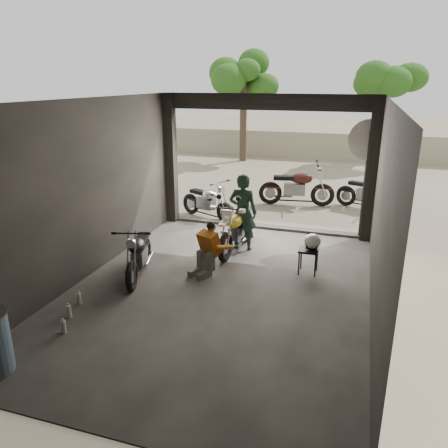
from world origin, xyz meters
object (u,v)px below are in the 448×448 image
Objects in this scene: sign_post at (368,159)px; rider at (243,212)px; main_bike at (236,226)px; helmet at (312,241)px; left_bike at (139,251)px; outside_bike_a at (207,199)px; outside_bike_b at (297,184)px; stool at (309,253)px; mechanic at (206,251)px; outside_bike_c at (369,190)px.

rider is at bearing -154.54° from sign_post.
helmet is at bearing -17.41° from main_bike.
left_bike is 3.74m from outside_bike_a.
left_bike is at bearing -155.75° from outside_bike_a.
outside_bike_b is at bearing 88.17° from helmet.
main_bike is 1.79m from helmet.
left_bike is 6.06m from outside_bike_b.
outside_bike_a is 4.03m from helmet.
outside_bike_a is 2.38m from rider.
rider is at bearing 36.53° from left_bike.
left_bike is at bearing -160.55° from stool.
sign_post reaches higher than main_bike.
helmet is (1.56, -0.80, -0.19)m from rider.
mechanic is 1.92m from stool.
main_bike is at bearing 143.97° from helmet.
main_bike is at bearing 36.44° from left_bike.
outside_bike_b is at bearing 101.41° from stool.
mechanic is at bearing -138.79° from sign_post.
sign_post is at bearing 68.77° from stool.
stool is at bearing -162.45° from helmet.
outside_bike_b is 3.76× the size of stool.
main_bike is 4.01m from outside_bike_b.
mechanic is at bearing -174.51° from helmet.
main_bike is at bearing 156.26° from stool.
mechanic is 4.23m from sign_post.
helmet is at bearing 154.04° from rider.
rider is at bearing 168.55° from outside_bike_c.
outside_bike_c is at bearing -93.79° from outside_bike_b.
mechanic is (1.16, -3.32, -0.04)m from outside_bike_a.
rider is at bearing -117.41° from outside_bike_a.
left_bike is 1.23m from mechanic.
left_bike is 3.22m from helmet.
outside_bike_b reaches higher than main_bike.
main_bike is 0.32m from rider.
outside_bike_c is 0.99× the size of rider.
outside_bike_c is at bearing 80.40° from sign_post.
outside_bike_c is at bearing 64.28° from helmet.
rider is 1.77m from helmet.
outside_bike_b is 1.93× the size of mechanic.
sign_post is at bearing -71.25° from outside_bike_a.
helmet is (3.02, 1.08, 0.14)m from left_bike.
outside_bike_a is at bearing -50.34° from rider.
outside_bike_c is (4.02, 5.88, 0.05)m from left_bike.
main_bike is 3.32× the size of stool.
left_bike is 0.91× the size of outside_bike_c.
left_bike is at bearing 166.82° from outside_bike_c.
outside_bike_a is at bearing 124.74° from helmet.
outside_bike_c is 5.14× the size of helmet.
sign_post is (-0.15, -2.51, 1.30)m from outside_bike_c.
rider reaches higher than helmet.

